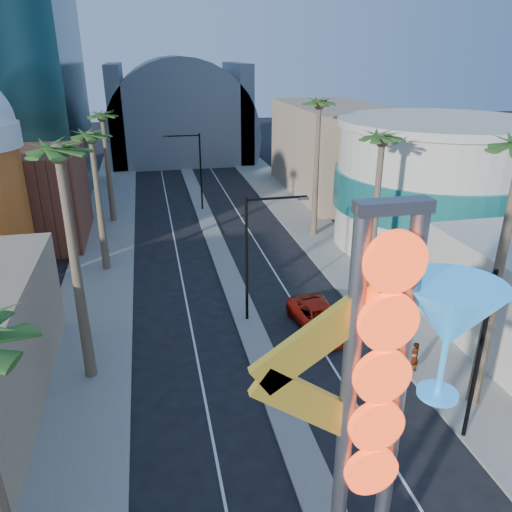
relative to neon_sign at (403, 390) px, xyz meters
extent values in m
cube|color=gray|center=(-10.32, 32.04, -7.23)|extent=(5.00, 100.00, 0.15)
cube|color=gray|center=(8.68, 32.04, -7.23)|extent=(5.00, 100.00, 0.15)
cube|color=gray|center=(-0.82, 35.04, -7.23)|extent=(1.60, 84.00, 0.15)
cube|color=brown|center=(-16.82, 35.04, -3.31)|extent=(10.00, 10.00, 8.00)
cube|color=tan|center=(15.18, 45.04, -2.31)|extent=(10.00, 20.00, 10.00)
cylinder|color=beige|center=(17.18, 27.04, -2.31)|extent=(16.00, 16.00, 10.00)
cylinder|color=teal|center=(17.18, 27.04, -2.31)|extent=(16.60, 16.60, 3.00)
cylinder|color=beige|center=(17.18, 27.04, 2.99)|extent=(16.60, 16.60, 0.60)
cylinder|color=slate|center=(-0.82, 69.04, -3.31)|extent=(22.00, 16.00, 22.00)
cube|color=slate|center=(-9.82, 69.04, -0.31)|extent=(2.00, 16.00, 14.00)
cube|color=slate|center=(8.18, 69.04, -0.31)|extent=(2.00, 16.00, 14.00)
cylinder|color=slate|center=(-1.52, 0.04, -0.81)|extent=(0.44, 0.44, 12.00)
cylinder|color=slate|center=(-0.12, 0.04, -0.81)|extent=(0.44, 0.44, 12.00)
cube|color=slate|center=(-0.82, 0.04, 5.09)|extent=(1.80, 0.50, 0.30)
cylinder|color=red|center=(-0.82, -0.31, 3.89)|extent=(1.50, 0.25, 1.50)
cylinder|color=red|center=(-0.82, -0.31, 2.34)|extent=(1.50, 0.25, 1.50)
cylinder|color=red|center=(-0.82, -0.31, 0.79)|extent=(1.50, 0.25, 1.50)
cylinder|color=red|center=(-0.82, -0.31, -0.76)|extent=(1.50, 0.25, 1.50)
cylinder|color=red|center=(-0.82, -0.31, -2.31)|extent=(1.50, 0.25, 1.50)
cube|color=yellow|center=(-2.42, 0.04, 1.89)|extent=(3.47, 0.25, 2.80)
cube|color=yellow|center=(-2.42, 0.04, -0.11)|extent=(3.47, 0.25, 2.80)
cone|color=#2893E5|center=(1.08, 0.04, 2.09)|extent=(2.60, 2.60, 1.80)
cylinder|color=#2893E5|center=(1.08, 0.04, 0.49)|extent=(0.16, 0.16, 1.60)
cylinder|color=#2893E5|center=(1.08, 0.04, -0.31)|extent=(1.10, 1.10, 0.12)
cylinder|color=black|center=(-0.82, 17.04, -3.31)|extent=(0.18, 0.18, 8.00)
cube|color=black|center=(0.98, 17.04, 0.49)|extent=(3.60, 0.12, 0.12)
cube|color=slate|center=(2.58, 17.04, 0.39)|extent=(0.60, 0.25, 0.18)
cylinder|color=black|center=(-0.82, 41.04, -3.31)|extent=(0.18, 0.18, 8.00)
cube|color=black|center=(-2.62, 41.04, 0.49)|extent=(3.60, 0.12, 0.12)
cube|color=slate|center=(-4.22, 41.04, 0.39)|extent=(0.60, 0.25, 0.18)
cylinder|color=black|center=(6.38, 5.04, -3.31)|extent=(0.18, 0.18, 8.00)
cube|color=black|center=(4.76, 5.04, 0.49)|extent=(3.24, 0.12, 0.12)
cube|color=slate|center=(3.32, 5.04, 0.39)|extent=(0.60, 0.25, 0.18)
cylinder|color=brown|center=(-9.82, 13.04, -1.56)|extent=(0.40, 0.40, 11.50)
sphere|color=#234717|center=(-9.82, 13.04, 4.19)|extent=(2.40, 2.40, 2.40)
cylinder|color=brown|center=(-9.82, 27.04, -2.31)|extent=(0.40, 0.40, 10.00)
sphere|color=#234717|center=(-9.82, 27.04, 2.69)|extent=(2.40, 2.40, 2.40)
cylinder|color=brown|center=(-9.82, 39.04, -2.31)|extent=(0.40, 0.40, 10.00)
sphere|color=#234717|center=(-9.82, 39.04, 2.69)|extent=(2.40, 2.40, 2.40)
cylinder|color=brown|center=(8.18, 7.04, -1.31)|extent=(0.40, 0.40, 12.00)
cylinder|color=brown|center=(8.18, 19.04, -2.06)|extent=(0.40, 0.40, 10.50)
sphere|color=#234717|center=(8.18, 19.04, 3.19)|extent=(2.40, 2.40, 2.40)
cylinder|color=brown|center=(8.18, 31.04, -1.56)|extent=(0.40, 0.40, 11.50)
sphere|color=#234717|center=(8.18, 31.04, 4.19)|extent=(2.40, 2.40, 2.40)
imported|color=maroon|center=(3.28, 15.08, -6.54)|extent=(3.12, 5.74, 1.53)
imported|color=gray|center=(6.48, 9.74, -6.28)|extent=(0.71, 0.55, 1.74)
camera|label=1|loc=(-6.10, -9.74, 8.29)|focal=35.00mm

